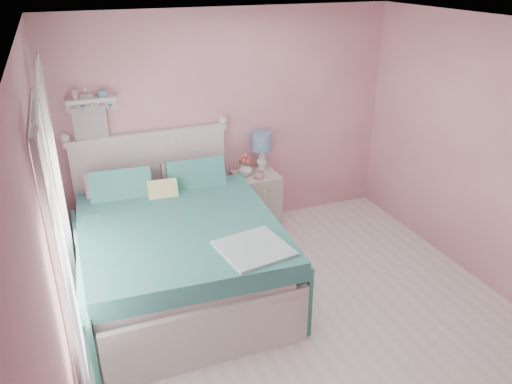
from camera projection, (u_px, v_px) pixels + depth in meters
floor at (313, 332)px, 4.49m from camera, size 4.50×4.50×0.00m
room_shell at (323, 169)px, 3.83m from camera, size 4.50×4.50×4.50m
bed at (177, 251)px, 4.92m from camera, size 1.91×2.34×1.33m
nightstand at (256, 202)px, 6.09m from camera, size 0.50×0.49×0.73m
table_lamp at (262, 144)px, 5.90m from camera, size 0.25×0.25×0.49m
vase at (245, 169)px, 5.88m from camera, size 0.16×0.16×0.17m
teacup at (260, 175)px, 5.80m from camera, size 0.15×0.15×0.09m
roses at (245, 159)px, 5.82m from camera, size 0.14×0.11×0.12m
wall_shelf at (91, 101)px, 5.11m from camera, size 0.50×0.15×0.25m
hanging_dress at (92, 133)px, 5.23m from camera, size 0.34×0.03×0.72m
french_door at (60, 250)px, 3.72m from camera, size 0.04×1.32×2.16m
curtain_near at (71, 293)px, 3.07m from camera, size 0.04×0.40×2.32m
curtain_far at (61, 197)px, 4.32m from camera, size 0.04×0.40×2.32m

